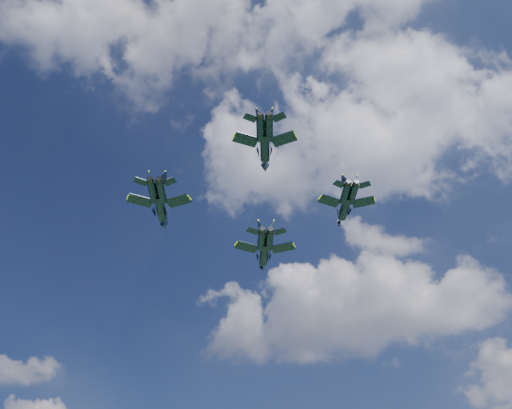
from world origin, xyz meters
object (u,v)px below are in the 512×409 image
object	(u,v)px
jet_lead	(264,254)
jet_right	(344,209)
jet_slot	(265,149)
jet_left	(161,209)

from	to	relation	value
jet_lead	jet_right	bearing A→B (deg)	-46.28
jet_lead	jet_slot	world-z (taller)	jet_lead
jet_left	jet_slot	xyz separation A→B (m)	(24.23, -8.19, -0.85)
jet_slot	jet_left	bearing A→B (deg)	141.26
jet_left	jet_right	xyz separation A→B (m)	(32.16, 15.70, 2.47)
jet_left	jet_slot	size ratio (longest dim) A/B	1.15
jet_left	jet_lead	bearing A→B (deg)	41.76
jet_slot	jet_lead	bearing A→B (deg)	90.69
jet_lead	jet_slot	bearing A→B (deg)	-92.85
jet_right	jet_slot	world-z (taller)	jet_right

